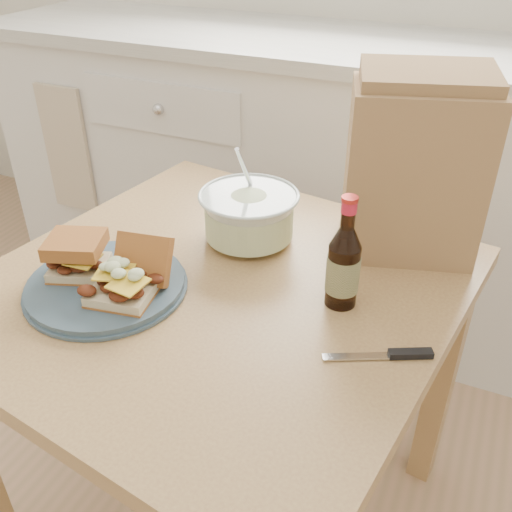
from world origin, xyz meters
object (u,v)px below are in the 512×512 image
at_px(dining_table, 219,324).
at_px(plate, 106,285).
at_px(coleslaw_bowl, 249,217).
at_px(paper_bag, 414,173).
at_px(beer_bottle, 343,265).

xyz_separation_m(dining_table, plate, (-0.18, -0.10, 0.11)).
relative_size(coleslaw_bowl, paper_bag, 0.62).
bearing_deg(paper_bag, dining_table, -153.86).
relative_size(plate, coleslaw_bowl, 1.40).
bearing_deg(beer_bottle, paper_bag, 57.03).
bearing_deg(paper_bag, beer_bottle, -121.23).
height_order(plate, paper_bag, paper_bag).
height_order(dining_table, paper_bag, paper_bag).
bearing_deg(coleslaw_bowl, paper_bag, 18.72).
bearing_deg(plate, coleslaw_bowl, 58.66).
bearing_deg(coleslaw_bowl, beer_bottle, -28.91).
xyz_separation_m(coleslaw_bowl, beer_bottle, (0.24, -0.13, 0.03)).
distance_m(plate, coleslaw_bowl, 0.32).
height_order(plate, coleslaw_bowl, coleslaw_bowl).
height_order(plate, beer_bottle, beer_bottle).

